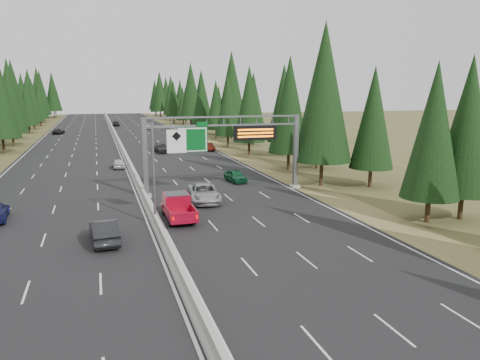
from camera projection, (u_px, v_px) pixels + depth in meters
name	position (u px, v px, depth m)	size (l,w,h in m)	color
road	(120.00, 146.00, 88.17)	(32.00, 260.00, 0.08)	black
shoulder_right	(211.00, 143.00, 93.30)	(3.60, 260.00, 0.06)	olive
shoulder_left	(17.00, 150.00, 83.05)	(3.60, 260.00, 0.06)	#494722
median_barrier	(120.00, 144.00, 88.10)	(0.70, 260.00, 0.85)	gray
sign_gantry	(230.00, 142.00, 47.39)	(16.75, 0.98, 7.80)	slate
hov_sign_pole	(161.00, 166.00, 35.79)	(2.80, 0.50, 8.00)	slate
tree_row_right	(239.00, 99.00, 87.34)	(11.91, 244.51, 18.79)	black
silver_minivan	(204.00, 193.00, 44.00)	(2.75, 5.97, 1.66)	#A2A3A7
red_pickup	(177.00, 205.00, 38.36)	(2.14, 5.98, 1.95)	black
car_ahead_green	(235.00, 176.00, 53.64)	(1.63, 4.06, 1.38)	#135430
car_ahead_dkred	(209.00, 147.00, 81.31)	(1.39, 3.98, 1.31)	#4E130B
car_ahead_dkgrey	(161.00, 148.00, 78.83)	(2.04, 5.02, 1.46)	black
car_ahead_white	(148.00, 126.00, 127.03)	(2.45, 5.31, 1.48)	white
car_ahead_far	(116.00, 123.00, 136.86)	(1.90, 4.72, 1.61)	black
car_onc_near	(104.00, 231.00, 32.13)	(1.71, 4.91, 1.62)	black
car_onc_white	(118.00, 164.00, 62.87)	(1.51, 3.74, 1.28)	silver
car_onc_far	(59.00, 131.00, 112.32)	(2.25, 4.88, 1.36)	black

